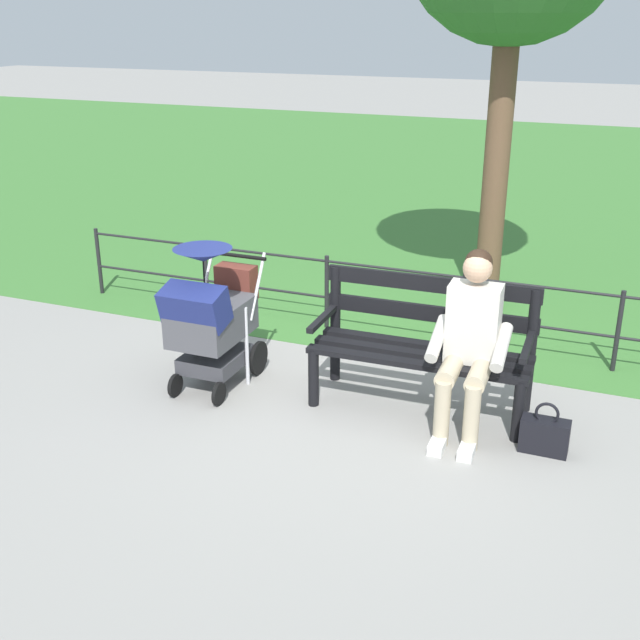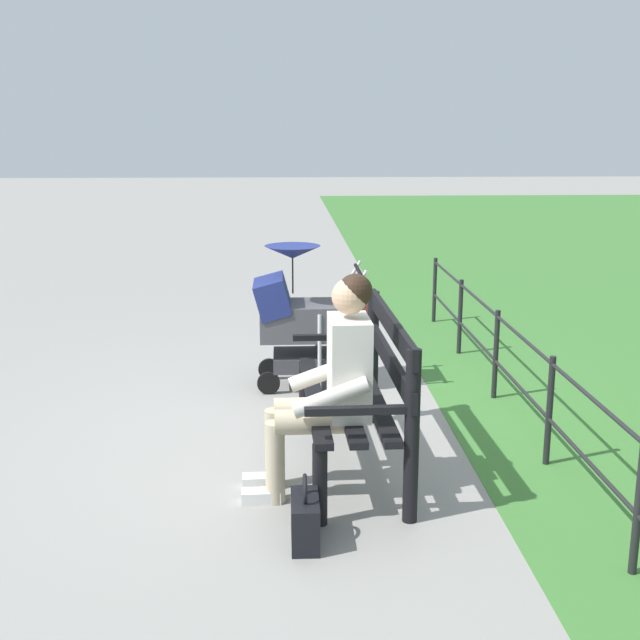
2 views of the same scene
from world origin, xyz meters
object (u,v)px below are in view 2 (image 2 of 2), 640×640
Objects in this scene: park_bench at (363,384)px; handbag at (305,519)px; stroller at (302,315)px; person_on_bench at (330,380)px.

park_bench is 4.36× the size of handbag.
person_on_bench is at bearing -176.97° from stroller.
person_on_bench reaches higher than stroller.
person_on_bench is 3.45× the size of handbag.
stroller is at bearing 3.03° from person_on_bench.
park_bench is 1.27× the size of person_on_bench.
person_on_bench is (-0.38, 0.22, 0.15)m from park_bench.
park_bench reaches higher than handbag.
stroller is (1.97, 0.10, -0.08)m from person_on_bench.
person_on_bench is 1.11× the size of stroller.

